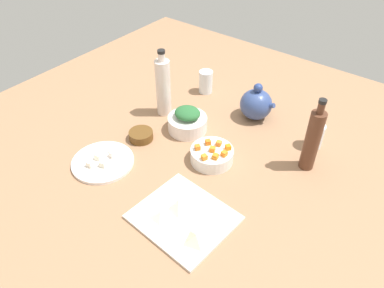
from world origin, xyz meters
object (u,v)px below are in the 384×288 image
(plate_tofu, at_px, (103,162))
(bottle_1, at_px, (163,87))
(cutting_board, at_px, (184,217))
(bottle_0, at_px, (312,140))
(bowl_greens, at_px, (188,124))
(drinking_glass_1, at_px, (206,82))
(drinking_glass_0, at_px, (315,136))
(bowl_small_side, at_px, (141,135))
(bowl_carrots, at_px, (212,155))
(teapot, at_px, (256,104))

(plate_tofu, distance_m, bottle_1, 0.39)
(cutting_board, xyz_separation_m, bottle_0, (0.20, 0.45, 0.12))
(bottle_1, bearing_deg, bowl_greens, -12.86)
(bowl_greens, bearing_deg, drinking_glass_1, 112.10)
(drinking_glass_0, bearing_deg, plate_tofu, -135.03)
(bottle_0, distance_m, drinking_glass_0, 0.14)
(bottle_1, xyz_separation_m, drinking_glass_1, (0.04, 0.24, -0.07))
(bowl_greens, bearing_deg, cutting_board, -53.31)
(bowl_greens, height_order, bottle_0, bottle_0)
(plate_tofu, height_order, bottle_1, bottle_1)
(bottle_1, bearing_deg, bottle_0, 5.28)
(drinking_glass_0, bearing_deg, bowl_small_side, -145.84)
(drinking_glass_1, bearing_deg, bottle_0, -17.68)
(cutting_board, distance_m, drinking_glass_1, 0.73)
(cutting_board, relative_size, plate_tofu, 1.28)
(bowl_carrots, distance_m, teapot, 0.33)
(teapot, distance_m, bottle_0, 0.33)
(cutting_board, xyz_separation_m, drinking_glass_1, (-0.38, 0.63, 0.05))
(bottle_0, distance_m, bottle_1, 0.61)
(drinking_glass_0, bearing_deg, cutting_board, -106.52)
(drinking_glass_0, height_order, drinking_glass_1, drinking_glass_1)
(cutting_board, height_order, bottle_1, bottle_1)
(cutting_board, relative_size, drinking_glass_1, 2.75)
(teapot, xyz_separation_m, drinking_glass_0, (0.27, -0.03, -0.02))
(bottle_1, bearing_deg, drinking_glass_1, 80.65)
(bowl_greens, xyz_separation_m, drinking_glass_0, (0.43, 0.21, 0.02))
(bowl_greens, bearing_deg, bowl_small_side, -124.44)
(bowl_greens, xyz_separation_m, bowl_small_side, (-0.11, -0.15, -0.01))
(cutting_board, distance_m, bottle_0, 0.50)
(plate_tofu, relative_size, drinking_glass_1, 2.15)
(cutting_board, xyz_separation_m, bowl_carrots, (-0.08, 0.27, 0.02))
(cutting_board, bearing_deg, bowl_carrots, 107.58)
(cutting_board, xyz_separation_m, bottle_1, (-0.42, 0.39, 0.12))
(drinking_glass_0, xyz_separation_m, drinking_glass_1, (-0.54, 0.06, 0.00))
(teapot, height_order, drinking_glass_1, teapot)
(teapot, xyz_separation_m, bottle_0, (0.29, -0.15, 0.06))
(bottle_0, bearing_deg, drinking_glass_0, 102.64)
(bowl_greens, relative_size, drinking_glass_1, 1.50)
(bowl_carrots, height_order, bowl_small_side, bowl_carrots)
(teapot, height_order, drinking_glass_0, teapot)
(bowl_carrots, xyz_separation_m, drinking_glass_1, (-0.29, 0.36, 0.03))
(bowl_greens, distance_m, drinking_glass_0, 0.48)
(teapot, height_order, bottle_1, bottle_1)
(bowl_small_side, bearing_deg, bottle_0, 23.38)
(plate_tofu, xyz_separation_m, teapot, (0.28, 0.58, 0.06))
(bowl_greens, bearing_deg, plate_tofu, -109.15)
(plate_tofu, distance_m, drinking_glass_0, 0.78)
(cutting_board, distance_m, bowl_greens, 0.44)
(cutting_board, relative_size, teapot, 1.79)
(bowl_small_side, relative_size, drinking_glass_0, 0.98)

